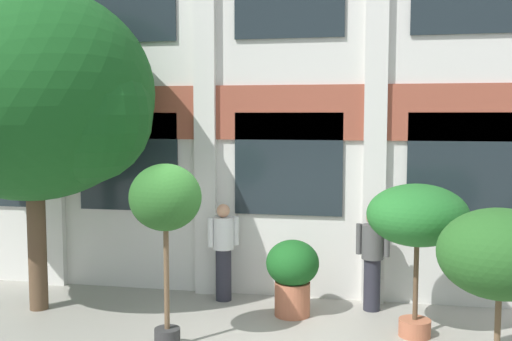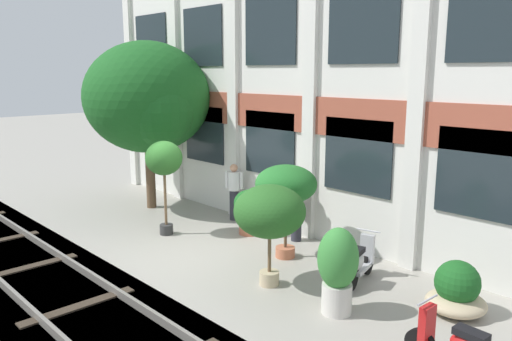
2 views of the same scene
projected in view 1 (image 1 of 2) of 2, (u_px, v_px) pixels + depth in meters
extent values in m
cube|color=silver|center=(291.00, 55.00, 10.00)|extent=(14.05, 0.50, 8.12)
cube|color=#9E4C38|center=(288.00, 113.00, 9.82)|extent=(14.05, 0.06, 0.90)
cube|color=silver|center=(50.00, 58.00, 10.48)|extent=(0.36, 0.16, 8.12)
cube|color=silver|center=(205.00, 55.00, 9.96)|extent=(0.36, 0.16, 8.12)
cube|color=silver|center=(377.00, 51.00, 9.43)|extent=(0.36, 0.16, 8.12)
cube|color=#1E282D|center=(128.00, 162.00, 10.41)|extent=(1.80, 0.04, 1.70)
cube|color=#1E282D|center=(288.00, 164.00, 9.89)|extent=(1.80, 0.04, 1.70)
cube|color=#1E282D|center=(466.00, 167.00, 9.37)|extent=(1.80, 0.04, 1.70)
cylinder|color=brown|center=(37.00, 232.00, 9.35)|extent=(0.29, 0.29, 2.48)
ellipsoid|color=#19561E|center=(32.00, 93.00, 9.16)|extent=(3.73, 3.73, 3.30)
sphere|color=#19561E|center=(83.00, 115.00, 8.82)|extent=(2.05, 2.05, 2.05)
cylinder|color=#333333|center=(167.00, 338.00, 7.87)|extent=(0.34, 0.34, 0.26)
cylinder|color=brown|center=(166.00, 270.00, 7.79)|extent=(0.07, 0.07, 1.57)
ellipsoid|color=#286023|center=(165.00, 197.00, 7.70)|extent=(0.93, 0.93, 0.87)
cylinder|color=brown|center=(498.00, 316.00, 6.78)|extent=(0.07, 0.07, 1.03)
ellipsoid|color=#286023|center=(500.00, 253.00, 6.71)|extent=(1.40, 1.40, 1.02)
cylinder|color=#B76647|center=(292.00, 299.00, 9.14)|extent=(0.54, 0.54, 0.52)
ellipsoid|color=#19561E|center=(293.00, 263.00, 9.09)|extent=(0.81, 0.81, 0.70)
cylinder|color=#B76647|center=(415.00, 328.00, 8.29)|extent=(0.44, 0.44, 0.24)
cylinder|color=brown|center=(416.00, 274.00, 8.22)|extent=(0.07, 0.07, 1.29)
ellipsoid|color=#236B28|center=(417.00, 215.00, 8.14)|extent=(1.37, 1.37, 0.85)
cylinder|color=#282833|center=(224.00, 275.00, 9.88)|extent=(0.26, 0.26, 0.86)
cylinder|color=silver|center=(223.00, 233.00, 9.82)|extent=(0.34, 0.34, 0.53)
sphere|color=tan|center=(223.00, 211.00, 9.78)|extent=(0.22, 0.22, 0.22)
cylinder|color=silver|center=(210.00, 232.00, 9.74)|extent=(0.09, 0.09, 0.47)
cylinder|color=silver|center=(236.00, 231.00, 9.89)|extent=(0.09, 0.09, 0.47)
cylinder|color=#282833|center=(372.00, 284.00, 9.37)|extent=(0.26, 0.26, 0.82)
cylinder|color=#4C4C4C|center=(373.00, 242.00, 9.31)|extent=(0.34, 0.34, 0.54)
sphere|color=tan|center=(373.00, 218.00, 9.28)|extent=(0.22, 0.22, 0.22)
cylinder|color=#4C4C4C|center=(359.00, 239.00, 9.40)|extent=(0.09, 0.09, 0.48)
cylinder|color=#4C4C4C|center=(387.00, 241.00, 9.22)|extent=(0.09, 0.09, 0.48)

